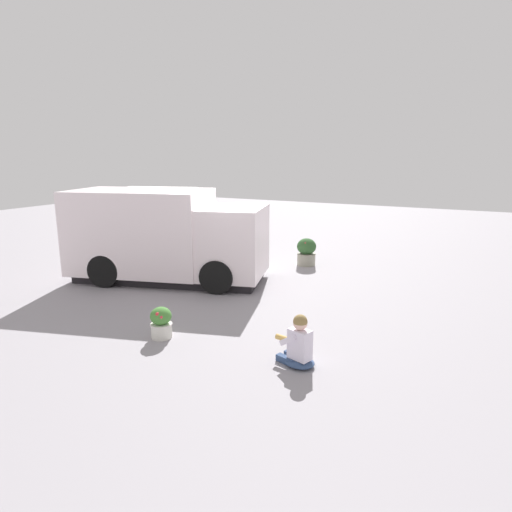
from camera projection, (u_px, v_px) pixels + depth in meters
ground_plane at (220, 281)px, 11.93m from camera, size 40.00×40.00×0.00m
food_truck at (165, 237)px, 11.87m from camera, size 5.46×3.40×2.41m
person_customer at (298, 345)px, 7.14m from camera, size 0.79×0.58×0.87m
planter_flowering_near at (240, 239)px, 16.02m from camera, size 0.47×0.47×0.68m
planter_flowering_far at (161, 322)px, 8.23m from camera, size 0.41×0.41×0.59m
planter_flowering_side at (306, 252)px, 13.60m from camera, size 0.59×0.59×0.83m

